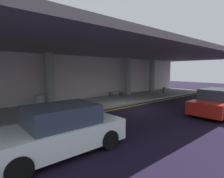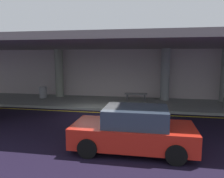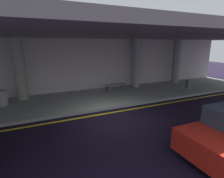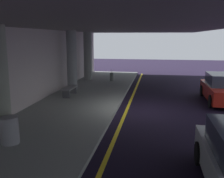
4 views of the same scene
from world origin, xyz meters
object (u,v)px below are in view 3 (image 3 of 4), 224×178
Objects in this scene: support_column_left_mid at (20,69)px; bench_metal at (115,86)px; support_column_right_mid at (176,61)px; trash_bin_steel at (2,98)px; support_column_center at (136,63)px; suitcase_upright_primary at (189,84)px.

bench_metal is at bearing -4.60° from support_column_left_mid.
support_column_right_mid is 13.09m from trash_bin_steel.
support_column_center is 2.54m from bench_metal.
suitcase_upright_primary reaches higher than trash_bin_steel.
support_column_left_mid reaches higher than bench_metal.
suitcase_upright_primary is at bearing -9.56° from support_column_left_mid.
bench_metal is at bearing -175.41° from support_column_right_mid.
support_column_right_mid is (4.00, 0.00, 0.00)m from support_column_center.
support_column_center is at bearing 5.33° from trash_bin_steel.
trash_bin_steel is (-0.99, -0.84, -1.40)m from support_column_left_mid.
support_column_left_mid is 12.00m from support_column_right_mid.
support_column_center reaches higher than suitcase_upright_primary.
suitcase_upright_primary is (11.56, -1.95, -1.51)m from support_column_left_mid.
suitcase_upright_primary is (3.56, -1.95, -1.51)m from support_column_center.
support_column_left_mid is at bearing -165.68° from suitcase_upright_primary.
trash_bin_steel is (-6.98, -0.36, 0.07)m from bench_metal.
support_column_right_mid is 4.06× the size of suitcase_upright_primary.
suitcase_upright_primary is at bearing -28.70° from support_column_center.
suitcase_upright_primary is (-0.44, -1.95, -1.51)m from support_column_right_mid.
bench_metal is 6.99m from trash_bin_steel.
support_column_center is 4.06× the size of suitcase_upright_primary.
support_column_left_mid is at bearing 175.40° from bench_metal.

